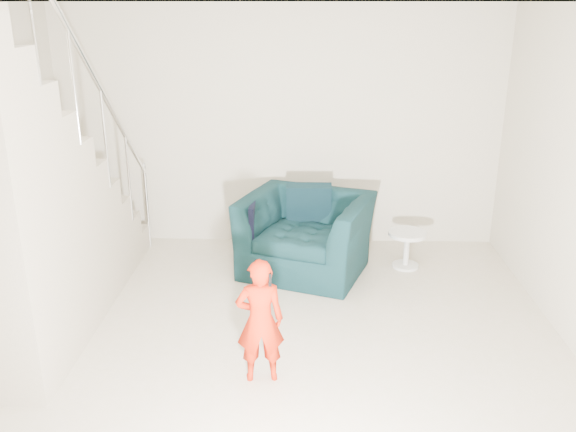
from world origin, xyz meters
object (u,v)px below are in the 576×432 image
at_px(side_table, 407,243).
at_px(staircase, 23,229).
at_px(armchair, 306,234).
at_px(toddler, 260,321).

bearing_deg(side_table, staircase, -156.89).
distance_m(side_table, staircase, 3.75).
height_order(armchair, side_table, armchair).
bearing_deg(armchair, toddler, -79.99).
height_order(armchair, staircase, staircase).
distance_m(armchair, toddler, 2.02).
xyz_separation_m(armchair, toddler, (-0.33, -1.99, 0.09)).
height_order(toddler, staircase, staircase).
distance_m(toddler, staircase, 2.14).
bearing_deg(side_table, armchair, -174.36).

